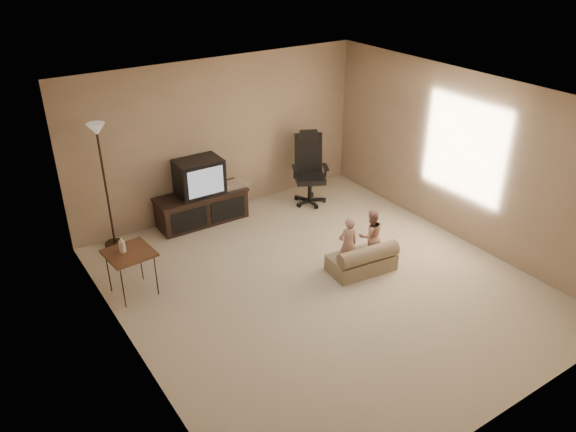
% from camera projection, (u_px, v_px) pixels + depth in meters
% --- Properties ---
extents(floor, '(5.50, 5.50, 0.00)m').
position_uv_depth(floor, '(322.00, 284.00, 7.44)').
color(floor, beige).
rests_on(floor, ground).
extents(room_shell, '(5.50, 5.50, 5.50)m').
position_uv_depth(room_shell, '(325.00, 180.00, 6.74)').
color(room_shell, white).
rests_on(room_shell, floor).
extents(tv_stand, '(1.49, 0.56, 1.06)m').
position_uv_depth(tv_stand, '(201.00, 197.00, 8.83)').
color(tv_stand, black).
rests_on(tv_stand, floor).
extents(office_chair, '(0.76, 0.77, 1.22)m').
position_uv_depth(office_chair, '(309.00, 178.00, 9.50)').
color(office_chair, black).
rests_on(office_chair, floor).
extents(side_table, '(0.60, 0.60, 0.84)m').
position_uv_depth(side_table, '(129.00, 253.00, 7.00)').
color(side_table, brown).
rests_on(side_table, floor).
extents(floor_lamp, '(0.29, 0.29, 1.88)m').
position_uv_depth(floor_lamp, '(101.00, 159.00, 7.74)').
color(floor_lamp, '#302115').
rests_on(floor_lamp, floor).
extents(child_sofa, '(0.94, 0.60, 0.44)m').
position_uv_depth(child_sofa, '(363.00, 260.00, 7.65)').
color(child_sofa, gray).
rests_on(child_sofa, floor).
extents(toddler_left, '(0.32, 0.26, 0.80)m').
position_uv_depth(toddler_left, '(348.00, 244.00, 7.59)').
color(toddler_left, '#DAA088').
rests_on(toddler_left, floor).
extents(toddler_right, '(0.42, 0.30, 0.78)m').
position_uv_depth(toddler_right, '(371.00, 236.00, 7.82)').
color(toddler_right, '#DAA088').
rests_on(toddler_right, floor).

